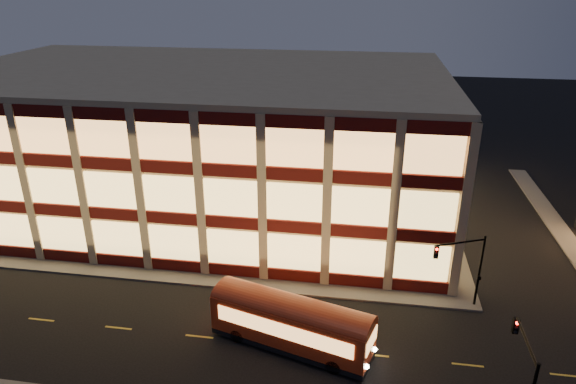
# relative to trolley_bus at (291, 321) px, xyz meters

# --- Properties ---
(ground) EXTENTS (200.00, 200.00, 0.00)m
(ground) POSITION_rel_trolley_bus_xyz_m (-10.47, 5.90, -2.05)
(ground) COLOR black
(ground) RESTS_ON ground
(sidewalk_office_south) EXTENTS (54.00, 2.00, 0.15)m
(sidewalk_office_south) POSITION_rel_trolley_bus_xyz_m (-13.47, 6.90, -1.98)
(sidewalk_office_south) COLOR #514F4C
(sidewalk_office_south) RESTS_ON ground
(sidewalk_office_east) EXTENTS (2.00, 30.00, 0.15)m
(sidewalk_office_east) POSITION_rel_trolley_bus_xyz_m (12.53, 22.90, -1.98)
(sidewalk_office_east) COLOR #514F4C
(sidewalk_office_east) RESTS_ON ground
(sidewalk_tower_west) EXTENTS (2.00, 30.00, 0.15)m
(sidewalk_tower_west) POSITION_rel_trolley_bus_xyz_m (23.53, 22.90, -1.98)
(sidewalk_tower_west) COLOR #514F4C
(sidewalk_tower_west) RESTS_ON ground
(office_building) EXTENTS (50.45, 30.45, 14.50)m
(office_building) POSITION_rel_trolley_bus_xyz_m (-13.39, 22.82, 5.20)
(office_building) COLOR tan
(office_building) RESTS_ON ground
(traffic_signal_far) EXTENTS (3.79, 1.87, 6.00)m
(traffic_signal_far) POSITION_rel_trolley_bus_xyz_m (11.74, 6.14, 2.06)
(traffic_signal_far) COLOR black
(traffic_signal_far) RESTS_ON ground
(traffic_signal_near) EXTENTS (0.32, 4.45, 6.00)m
(traffic_signal_near) POSITION_rel_trolley_bus_xyz_m (13.03, -5.13, 2.08)
(traffic_signal_near) COLOR black
(traffic_signal_near) RESTS_ON ground
(trolley_bus) EXTENTS (11.26, 5.69, 3.70)m
(trolley_bus) POSITION_rel_trolley_bus_xyz_m (0.00, 0.00, 0.00)
(trolley_bus) COLOR #9F2308
(trolley_bus) RESTS_ON ground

